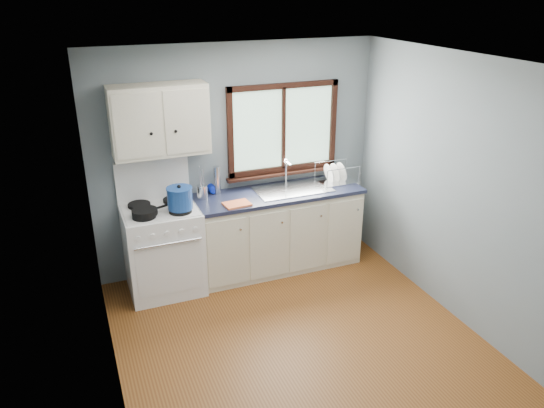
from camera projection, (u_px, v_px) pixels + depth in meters
name	position (u px, v px, depth m)	size (l,w,h in m)	color
floor	(304.00, 348.00, 4.79)	(3.20, 3.60, 0.02)	brown
ceiling	(312.00, 63.00, 3.82)	(3.20, 3.60, 0.02)	white
wall_back	(237.00, 159.00, 5.86)	(3.20, 0.02, 2.50)	slate
wall_front	(456.00, 356.00, 2.76)	(3.20, 0.02, 2.50)	slate
wall_left	(102.00, 257.00, 3.76)	(0.02, 3.60, 2.50)	slate
wall_right	(466.00, 195.00, 4.86)	(0.02, 3.60, 2.50)	slate
gas_range	(163.00, 247.00, 5.54)	(0.76, 0.69, 1.36)	white
base_cabinets	(278.00, 233.00, 6.03)	(1.85, 0.60, 0.88)	beige
countertop	(278.00, 193.00, 5.84)	(1.89, 0.64, 0.04)	black
sink	(293.00, 195.00, 5.92)	(0.84, 0.46, 0.44)	silver
window	(283.00, 135.00, 5.92)	(1.36, 0.10, 1.03)	#9EC6A8
upper_cabinets	(160.00, 120.00, 5.20)	(0.95, 0.35, 0.70)	beige
skillet	(145.00, 212.00, 5.16)	(0.40, 0.32, 0.05)	black
stockpot	(180.00, 198.00, 5.26)	(0.26, 0.26, 0.25)	navy
utensil_crock	(202.00, 192.00, 5.62)	(0.15, 0.15, 0.37)	silver
thermos	(217.00, 180.00, 5.72)	(0.07, 0.07, 0.31)	silver
soap_bottle	(214.00, 185.00, 5.71)	(0.09, 0.09, 0.23)	#0C22BB
dish_towel	(237.00, 204.00, 5.48)	(0.27, 0.19, 0.02)	orange
dish_rack	(336.00, 177.00, 6.11)	(0.43, 0.33, 0.22)	silver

